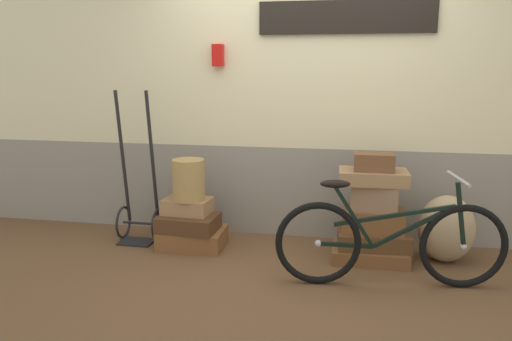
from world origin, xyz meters
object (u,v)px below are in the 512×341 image
object	(u,v)px
suitcase_7	(373,177)
luggage_trolley	(139,207)
suitcase_3	(370,254)
suitcase_1	(188,223)
bicycle	(389,242)
suitcase_8	(374,162)
burlap_sack	(446,229)
suitcase_0	(193,238)
suitcase_6	(375,197)
wicker_basket	(189,180)
suitcase_4	(373,238)
suitcase_5	(373,220)
suitcase_2	(187,206)

from	to	relation	value
suitcase_7	luggage_trolley	xyz separation A→B (m)	(-2.12, 0.07, -0.39)
suitcase_3	luggage_trolley	size ratio (longest dim) A/B	0.45
suitcase_1	bicycle	size ratio (longest dim) A/B	0.30
suitcase_8	burlap_sack	xyz separation A→B (m)	(0.62, 0.07, -0.56)
suitcase_3	suitcase_1	bearing A→B (deg)	179.89
suitcase_0	burlap_sack	world-z (taller)	burlap_sack
suitcase_6	luggage_trolley	bearing A→B (deg)	-175.82
suitcase_1	suitcase_6	bearing A→B (deg)	4.29
suitcase_6	wicker_basket	bearing A→B (deg)	-173.11
bicycle	suitcase_6	bearing A→B (deg)	99.66
suitcase_1	suitcase_8	size ratio (longest dim) A/B	1.59
suitcase_4	bicycle	world-z (taller)	bicycle
suitcase_6	bicycle	bearing A→B (deg)	-73.85
suitcase_8	burlap_sack	world-z (taller)	suitcase_8
suitcase_1	suitcase_5	distance (m)	1.62
suitcase_5	bicycle	size ratio (longest dim) A/B	0.30
wicker_basket	suitcase_7	bearing A→B (deg)	1.02
suitcase_0	suitcase_1	bearing A→B (deg)	-127.31
suitcase_5	bicycle	distance (m)	0.53
suitcase_8	burlap_sack	bearing A→B (deg)	6.91
suitcase_0	suitcase_4	distance (m)	1.60
luggage_trolley	suitcase_6	bearing A→B (deg)	-2.32
suitcase_1	suitcase_2	distance (m)	0.15
suitcase_5	suitcase_7	xyz separation A→B (m)	(-0.02, 0.02, 0.37)
suitcase_2	suitcase_5	size ratio (longest dim) A/B	0.83
suitcase_4	wicker_basket	bearing A→B (deg)	177.23
suitcase_3	suitcase_7	xyz separation A→B (m)	(-0.00, 0.06, 0.66)
suitcase_1	suitcase_6	size ratio (longest dim) A/B	1.38
suitcase_4	luggage_trolley	distance (m)	2.15
suitcase_6	suitcase_7	bearing A→B (deg)	151.70
suitcase_0	suitcase_5	xyz separation A→B (m)	(1.59, 0.01, 0.26)
suitcase_7	suitcase_8	size ratio (longest dim) A/B	1.72
suitcase_1	wicker_basket	size ratio (longest dim) A/B	1.41
suitcase_4	suitcase_7	bearing A→B (deg)	146.65
suitcase_2	suitcase_7	distance (m)	1.66
suitcase_3	luggage_trolley	xyz separation A→B (m)	(-2.12, 0.13, 0.27)
suitcase_5	suitcase_7	bearing A→B (deg)	134.41
suitcase_6	suitcase_7	distance (m)	0.17
suitcase_1	suitcase_6	world-z (taller)	suitcase_6
suitcase_4	suitcase_8	size ratio (longest dim) A/B	1.82
suitcase_4	wicker_basket	distance (m)	1.68
suitcase_0	burlap_sack	size ratio (longest dim) A/B	1.02
burlap_sack	suitcase_7	bearing A→B (deg)	-175.52
suitcase_0	suitcase_4	world-z (taller)	suitcase_4
suitcase_1	burlap_sack	xyz separation A→B (m)	(2.22, 0.11, 0.05)
suitcase_5	burlap_sack	bearing A→B (deg)	7.93
wicker_basket	burlap_sack	distance (m)	2.24
suitcase_5	suitcase_8	bearing A→B (deg)	-161.79
suitcase_6	burlap_sack	size ratio (longest dim) A/B	0.66
suitcase_0	suitcase_6	world-z (taller)	suitcase_6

